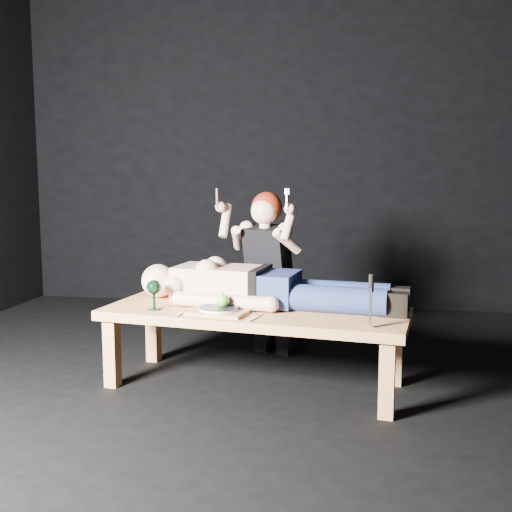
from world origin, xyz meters
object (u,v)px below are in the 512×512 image
Objects in this scene: kneeling_woman at (272,272)px; goblet at (154,295)px; serving_tray at (219,312)px; carving_knife at (371,301)px; table at (254,348)px; lying_man at (270,283)px.

kneeling_woman is 6.61× the size of goblet.
serving_tray is at bearing -4.32° from goblet.
carving_knife is at bearing -12.30° from serving_tray.
kneeling_woman reaches higher than goblet.
goblet is (-0.56, -0.76, -0.03)m from kneeling_woman.
lying_man is (0.07, 0.13, 0.36)m from table.
kneeling_woman is (-0.06, 0.53, -0.02)m from lying_man.
kneeling_woman is 4.19× the size of carving_knife.
table is 1.52× the size of kneeling_woman.
carving_knife reaches higher than serving_tray.
kneeling_woman is 0.82m from serving_tray.
table is at bearing -111.53° from lying_man.
kneeling_woman reaches higher than serving_tray.
lying_man is at bearing 46.97° from serving_tray.
lying_man reaches higher than serving_tray.
kneeling_woman is (0.01, 0.65, 0.34)m from table.
serving_tray is 1.18× the size of carving_knife.
table is 0.99× the size of lying_man.
lying_man is 0.53m from kneeling_woman.
table is 10.03× the size of goblet.
carving_knife is at bearing -30.04° from lying_man.
lying_man is at bearing 68.47° from table.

